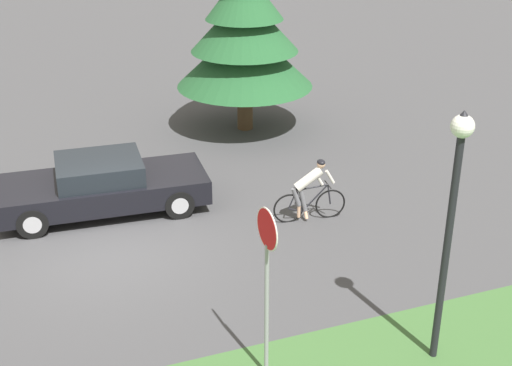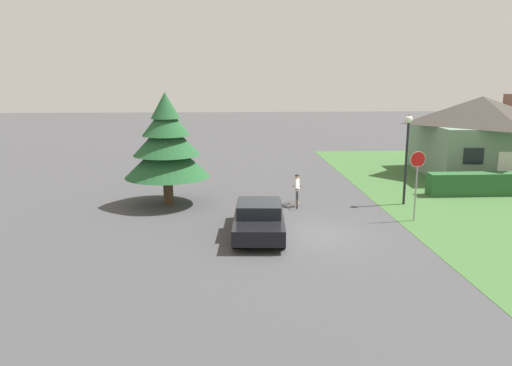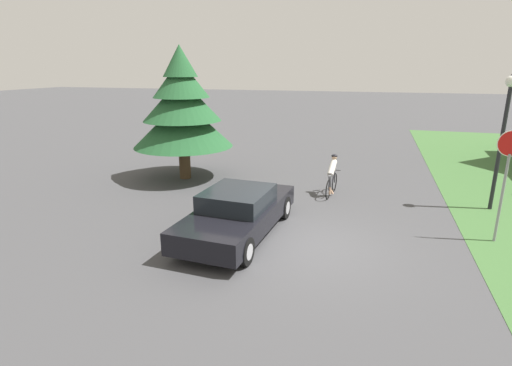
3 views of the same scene
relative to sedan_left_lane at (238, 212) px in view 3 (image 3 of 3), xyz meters
The scene contains 6 objects.
ground_plane 2.04m from the sedan_left_lane, ahead, with size 140.00×140.00×0.00m, color #424244.
sedan_left_lane is the anchor object (origin of this frame).
cyclist 4.81m from the sedan_left_lane, 64.02° to the left, with size 0.44×1.71×1.49m.
stop_sign 7.07m from the sedan_left_lane, 12.30° to the left, with size 0.67×0.07×3.00m.
street_lamp 8.77m from the sedan_left_lane, 30.31° to the left, with size 0.35×0.35×4.34m.
conifer_tall_near 6.80m from the sedan_left_lane, 129.21° to the left, with size 4.04×4.04×5.36m.
Camera 3 is at (1.46, -9.60, 4.51)m, focal length 28.00 mm.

